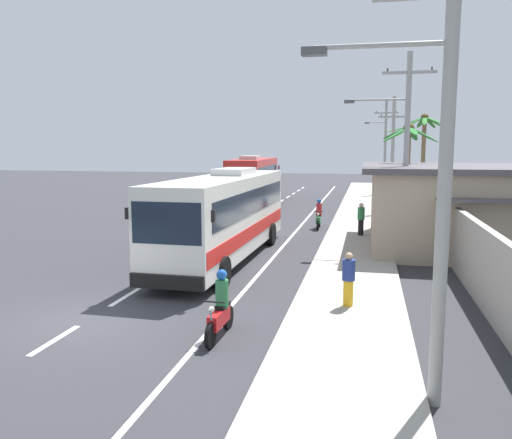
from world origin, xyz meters
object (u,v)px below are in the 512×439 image
pedestrian_midwalk (349,278)px  palm_nearest (408,154)px  utility_pole_mid (404,146)px  motorcycle_beside_bus (319,217)px  utility_pole_distant (384,145)px  palm_third (405,146)px  coach_bus_far_lane (254,178)px  utility_pole_nearest (441,142)px  utility_pole_far (393,153)px  coach_bus_foreground (225,213)px  pedestrian_near_kerb (361,218)px  motorcycle_trailing (220,311)px  palm_second (424,142)px

pedestrian_midwalk → palm_nearest: (2.38, 13.08, 3.32)m
utility_pole_mid → motorcycle_beside_bus: bearing=126.0°
utility_pole_mid → utility_pole_distant: size_ratio=0.95×
utility_pole_distant → palm_third: 2.00m
coach_bus_far_lane → utility_pole_nearest: 34.28m
coach_bus_far_lane → palm_nearest: size_ratio=2.04×
utility_pole_far → coach_bus_foreground: bearing=-112.5°
pedestrian_midwalk → palm_third: bearing=-147.3°
motorcycle_beside_bus → utility_pole_mid: bearing=-54.0°
pedestrian_near_kerb → utility_pole_distant: (1.76, 25.61, 3.84)m
utility_pole_distant → pedestrian_near_kerb: bearing=-93.9°
motorcycle_trailing → coach_bus_foreground: bearing=104.8°
palm_second → coach_bus_foreground: bearing=-116.7°
coach_bus_far_lane → motorcycle_trailing: 30.73m
coach_bus_far_lane → motorcycle_trailing: size_ratio=6.06×
coach_bus_foreground → utility_pole_distant: (7.16, 32.02, 2.93)m
utility_pole_distant → coach_bus_far_lane: bearing=-135.5°
utility_pole_far → palm_second: size_ratio=1.16×
coach_bus_far_lane → utility_pole_far: bearing=-19.5°
coach_bus_far_lane → utility_pole_nearest: bearing=-72.3°
motorcycle_trailing → palm_second: bearing=75.3°
coach_bus_foreground → pedestrian_midwalk: coach_bus_foreground is taller
pedestrian_midwalk → palm_nearest: 13.71m
motorcycle_beside_bus → pedestrian_midwalk: 15.08m
palm_third → utility_pole_mid: bearing=-93.9°
palm_nearest → palm_second: 11.89m
coach_bus_far_lane → palm_second: (13.06, -2.59, 2.93)m
pedestrian_midwalk → coach_bus_foreground: bearing=-99.6°
pedestrian_midwalk → palm_second: (4.29, 24.80, 4.04)m
coach_bus_foreground → pedestrian_midwalk: size_ratio=7.92×
coach_bus_foreground → palm_second: (9.52, 18.94, 3.05)m
coach_bus_far_lane → utility_pole_mid: bearing=-59.5°
utility_pole_mid → coach_bus_foreground: bearing=-155.1°
coach_bus_far_lane → motorcycle_beside_bus: coach_bus_far_lane is taller
pedestrian_near_kerb → palm_nearest: size_ratio=0.28×
motorcycle_beside_bus → palm_second: size_ratio=0.28×
pedestrian_midwalk → palm_third: 37.81m
palm_nearest → pedestrian_midwalk: bearing=-100.3°
coach_bus_far_lane → utility_pole_mid: 21.28m
pedestrian_near_kerb → utility_pole_mid: utility_pole_mid is taller
palm_third → motorcycle_trailing: bearing=-99.6°
palm_second → utility_pole_mid: bearing=-98.5°
pedestrian_near_kerb → palm_nearest: 4.01m
palm_second → pedestrian_midwalk: bearing=-99.8°
utility_pole_mid → palm_third: size_ratio=1.28×
motorcycle_trailing → pedestrian_near_kerb: (3.12, 15.04, 0.33)m
motorcycle_beside_bus → utility_pole_nearest: (3.86, -20.08, 4.00)m
utility_pole_mid → palm_third: (1.93, 28.24, 0.05)m
motorcycle_trailing → utility_pole_distant: size_ratio=0.22×
coach_bus_far_lane → utility_pole_mid: (10.71, -18.20, 2.63)m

